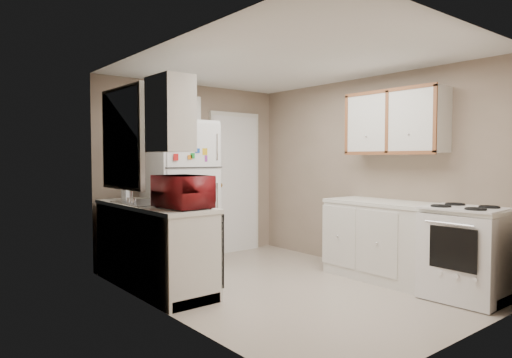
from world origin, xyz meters
TOP-DOWN VIEW (x-y plane):
  - floor at (0.00, 0.00)m, footprint 3.80×3.80m
  - ceiling at (0.00, 0.00)m, footprint 3.80×3.80m
  - wall_left at (-1.40, 0.00)m, footprint 3.80×3.80m
  - wall_right at (1.40, 0.00)m, footprint 3.80×3.80m
  - wall_back at (0.00, 1.90)m, footprint 2.80×2.80m
  - wall_front at (0.00, -1.90)m, footprint 2.80×2.80m
  - left_counter at (-1.10, 0.90)m, footprint 0.60×1.80m
  - dishwasher at (-0.81, 0.30)m, footprint 0.03×0.58m
  - sink at (-1.10, 1.05)m, footprint 0.54×0.74m
  - microwave at (-1.04, 0.35)m, footprint 0.60×0.35m
  - soap_bottle at (-1.15, 1.47)m, footprint 0.10×0.10m
  - window_blinds at (-1.36, 1.05)m, footprint 0.10×0.98m
  - upper_cabinet_left at (-1.25, 0.22)m, footprint 0.30×0.45m
  - refrigerator at (-0.44, 1.51)m, footprint 0.80×0.78m
  - cabinet_over_fridge at (-0.40, 1.75)m, footprint 0.70×0.30m
  - interior_door at (0.70, 1.86)m, footprint 0.86×0.06m
  - right_counter at (1.10, -0.80)m, footprint 0.60×2.00m
  - stove at (1.05, -1.43)m, footprint 0.62×0.74m
  - upper_cabinet_right at (1.25, -0.50)m, footprint 0.30×1.20m

SIDE VIEW (x-z plane):
  - floor at x=0.00m, z-range 0.00..0.00m
  - stove at x=1.05m, z-range 0.00..0.86m
  - left_counter at x=-1.10m, z-range 0.00..0.90m
  - right_counter at x=1.10m, z-range 0.00..0.90m
  - dishwasher at x=-0.81m, z-range 0.13..0.85m
  - sink at x=-1.10m, z-range 0.78..0.94m
  - refrigerator at x=-0.44m, z-range 0.00..1.85m
  - soap_bottle at x=-1.15m, z-range 0.91..1.09m
  - interior_door at x=0.70m, z-range -0.02..2.06m
  - microwave at x=-1.04m, z-range 0.86..1.24m
  - wall_left at x=-1.40m, z-range 1.20..1.20m
  - wall_right at x=1.40m, z-range 1.20..1.20m
  - wall_back at x=0.00m, z-range 1.20..1.20m
  - wall_front at x=0.00m, z-range 1.20..1.20m
  - window_blinds at x=-1.36m, z-range 1.06..2.14m
  - upper_cabinet_left at x=-1.25m, z-range 1.45..2.15m
  - upper_cabinet_right at x=1.25m, z-range 1.45..2.15m
  - cabinet_over_fridge at x=-0.40m, z-range 1.80..2.20m
  - ceiling at x=0.00m, z-range 2.40..2.40m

